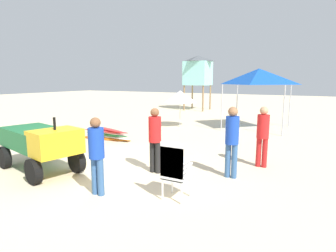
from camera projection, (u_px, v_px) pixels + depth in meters
name	position (u px, v px, depth m)	size (l,w,h in m)	color
ground	(105.00, 170.00, 7.36)	(80.00, 80.00, 0.00)	beige
utility_cart	(41.00, 142.00, 7.14)	(2.74, 1.76, 1.50)	#1E6B38
stacked_plastic_chairs	(174.00, 166.00, 5.41)	(0.48, 0.48, 1.20)	white
surfboard_pile	(106.00, 134.00, 11.07)	(2.43, 0.84, 0.48)	orange
lifeguard_near_left	(97.00, 151.00, 5.64)	(0.32, 0.32, 1.63)	#33598C
lifeguard_near_center	(232.00, 137.00, 6.63)	(0.32, 0.32, 1.75)	#33598C
lifeguard_near_right	(263.00, 133.00, 7.47)	(0.32, 0.32, 1.67)	red
lifeguard_far_right	(155.00, 136.00, 7.01)	(0.32, 0.32, 1.68)	black
popup_canopy	(259.00, 77.00, 13.17)	(2.73, 2.73, 2.90)	#B2B2B7
lifeguard_tower	(198.00, 70.00, 21.36)	(1.98, 1.98, 4.19)	olive
beach_umbrella_left	(180.00, 96.00, 13.83)	(1.67, 1.67, 1.84)	beige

